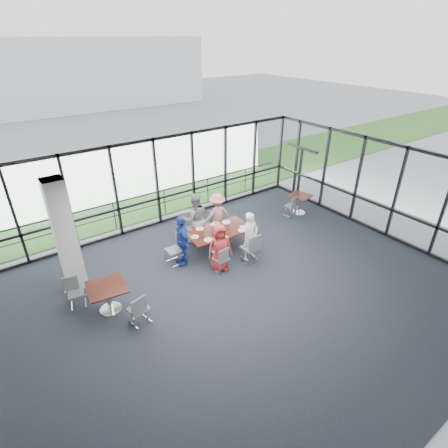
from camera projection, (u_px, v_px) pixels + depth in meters
floor at (244, 293)px, 9.56m from camera, size 12.00×10.00×0.02m
ceiling at (247, 184)px, 8.02m from camera, size 12.00×10.00×0.04m
curtain_wall_back at (157, 183)px, 12.35m from camera, size 12.00×0.10×3.20m
curtain_wall_right at (383, 189)px, 11.87m from camera, size 0.10×10.00×3.20m
exit_door at (300, 173)px, 14.80m from camera, size 0.12×1.60×2.10m
structural_column at (65, 236)px, 9.08m from camera, size 0.50×0.50×3.20m
apron at (113, 183)px, 16.69m from camera, size 80.00×70.00×0.02m
grass_strip at (130, 196)px, 15.25m from camera, size 80.00×5.00×0.01m
hangar_main at (66, 73)px, 32.96m from camera, size 24.00×10.00×6.00m
guard_rail at (152, 205)px, 13.31m from camera, size 12.00×0.06×0.06m
main_table at (219, 233)px, 11.16m from camera, size 2.15×1.31×0.75m
side_table_left at (107, 290)px, 8.68m from camera, size 1.02×1.02×0.75m
side_table_right at (299, 199)px, 13.54m from camera, size 0.92×0.92×0.75m
diner_near_left at (220, 248)px, 10.19m from camera, size 0.84×0.68×1.49m
diner_near_right at (250, 236)px, 10.68m from camera, size 0.61×0.47×1.58m
diner_far_left at (195, 219)px, 11.45m from camera, size 1.00×0.78×1.80m
diner_far_right at (217, 215)px, 11.99m from camera, size 1.06×0.64×1.54m
diner_end at (182, 240)px, 10.43m from camera, size 0.65×1.01×1.61m
chair_main_nl at (221, 259)px, 10.28m from camera, size 0.46×0.46×0.83m
chair_main_nr at (250, 248)px, 10.68m from camera, size 0.48×0.48×0.96m
chair_main_fl at (190, 228)px, 11.72m from camera, size 0.57×0.57×0.99m
chair_main_fr at (217, 223)px, 12.19m from camera, size 0.42×0.42×0.85m
chair_main_end at (174, 250)px, 10.60m from camera, size 0.45×0.45×0.93m
chair_spare_la at (139, 309)px, 8.38m from camera, size 0.51×0.51×0.87m
chair_spare_lb at (76, 293)px, 8.94m from camera, size 0.47×0.47×0.80m
chair_spare_r at (291, 206)px, 13.44m from camera, size 0.47×0.47×0.82m
plate_nl at (208, 240)px, 10.56m from camera, size 0.26×0.26×0.01m
plate_nr at (242, 230)px, 11.07m from camera, size 0.25×0.25×0.01m
plate_fl at (200, 229)px, 11.17m from camera, size 0.27×0.27×0.01m
plate_fr at (226, 222)px, 11.56m from camera, size 0.28×0.28×0.01m
plate_end at (195, 237)px, 10.71m from camera, size 0.24×0.24×0.01m
tumbler_a at (213, 233)px, 10.78m from camera, size 0.07×0.07×0.14m
tumbler_b at (228, 228)px, 11.08m from camera, size 0.07×0.07×0.14m
tumbler_c at (216, 225)px, 11.24m from camera, size 0.07×0.07×0.15m
tumbler_d at (202, 236)px, 10.64m from camera, size 0.07×0.07×0.14m
menu_a at (223, 238)px, 10.68m from camera, size 0.31×0.24×0.00m
menu_b at (245, 227)px, 11.27m from camera, size 0.37×0.30×0.00m
menu_c at (215, 224)px, 11.45m from camera, size 0.40×0.35×0.00m
condiment_caddy at (220, 229)px, 11.12m from camera, size 0.10×0.07×0.04m
ketchup_bottle at (219, 227)px, 11.10m from camera, size 0.06×0.06×0.18m
green_bottle at (220, 227)px, 11.08m from camera, size 0.05×0.05×0.20m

